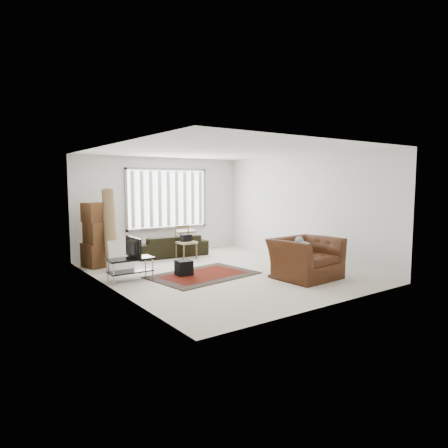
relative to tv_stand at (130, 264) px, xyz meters
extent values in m
plane|color=beige|center=(1.95, -0.50, -0.33)|extent=(6.00, 6.00, 0.00)
cube|color=white|center=(1.95, -0.50, 2.37)|extent=(5.00, 6.00, 0.02)
cube|color=white|center=(1.95, 2.50, 1.02)|extent=(5.00, 0.02, 2.70)
cube|color=white|center=(1.95, -3.50, 1.02)|extent=(5.00, 0.02, 2.70)
cube|color=white|center=(-0.55, -0.50, 1.02)|extent=(0.02, 6.00, 2.70)
cube|color=white|center=(4.45, -0.50, 1.02)|extent=(0.02, 6.00, 2.70)
cube|color=white|center=(2.15, 2.48, 1.22)|extent=(2.40, 0.01, 1.60)
cube|color=gray|center=(2.15, 2.46, 1.22)|extent=(2.52, 0.06, 1.72)
cube|color=white|center=(2.15, 2.42, 1.22)|extent=(2.40, 0.02, 1.55)
cube|color=black|center=(1.46, -0.51, -0.33)|extent=(2.39, 1.76, 0.02)
cube|color=#4E1006|center=(1.46, -0.51, -0.32)|extent=(1.87, 1.24, 0.00)
cube|color=black|center=(0.00, 0.00, 0.11)|extent=(0.93, 0.42, 0.04)
cube|color=black|center=(0.00, 0.00, -0.15)|extent=(0.89, 0.39, 0.03)
cylinder|color=#B2B2B7|center=(-0.42, -0.18, -0.10)|extent=(0.03, 0.03, 0.46)
cylinder|color=#B2B2B7|center=(0.42, -0.18, -0.10)|extent=(0.03, 0.03, 0.46)
cylinder|color=#B2B2B7|center=(-0.42, 0.18, -0.10)|extent=(0.03, 0.03, 0.46)
cylinder|color=#B2B2B7|center=(0.42, 0.18, -0.10)|extent=(0.03, 0.03, 0.46)
imported|color=black|center=(0.00, 0.00, 0.34)|extent=(0.10, 0.75, 0.43)
cube|color=black|center=(1.10, -0.29, -0.16)|extent=(0.35, 0.35, 0.32)
cube|color=#58351B|center=(-0.10, 1.76, -0.05)|extent=(0.73, 0.68, 0.57)
cube|color=#58351B|center=(-0.08, 1.73, 0.49)|extent=(0.66, 0.62, 0.51)
cube|color=#58351B|center=(-0.12, 1.78, 0.97)|extent=(0.60, 0.60, 0.45)
cube|color=silver|center=(0.14, 0.84, 0.03)|extent=(0.57, 0.19, 0.73)
cylinder|color=brown|center=(0.10, 1.43, 0.60)|extent=(0.45, 0.86, 1.87)
imported|color=black|center=(1.95, 1.95, 0.04)|extent=(2.04, 1.03, 0.76)
cube|color=#887659|center=(2.12, 1.38, 0.10)|extent=(0.48, 0.48, 0.05)
cylinder|color=brown|center=(1.94, 1.18, -0.12)|extent=(0.04, 0.04, 0.43)
cylinder|color=brown|center=(2.33, 1.20, -0.12)|extent=(0.04, 0.04, 0.43)
cylinder|color=brown|center=(1.92, 1.57, -0.12)|extent=(0.04, 0.04, 0.43)
cylinder|color=brown|center=(2.31, 1.59, -0.12)|extent=(0.04, 0.04, 0.43)
cube|color=brown|center=(2.12, 1.59, 0.50)|extent=(0.44, 0.06, 0.06)
cube|color=brown|center=(1.92, 1.58, 0.31)|extent=(0.04, 0.04, 0.43)
cube|color=brown|center=(2.31, 1.60, 0.31)|extent=(0.04, 0.04, 0.43)
cube|color=black|center=(2.12, 1.38, 0.22)|extent=(0.29, 0.18, 0.19)
imported|color=#3C1C0C|center=(3.09, -1.96, 0.15)|extent=(1.37, 1.21, 0.97)
ellipsoid|color=#59595B|center=(3.09, -1.96, 0.29)|extent=(0.29, 0.36, 0.24)
sphere|color=#59595B|center=(3.08, -1.78, 0.44)|extent=(0.18, 0.18, 0.18)
camera|label=1|loc=(-3.10, -7.71, 1.68)|focal=32.00mm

